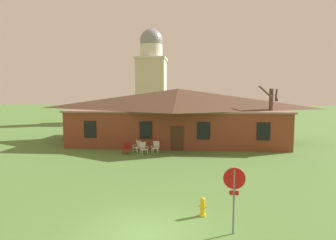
{
  "coord_description": "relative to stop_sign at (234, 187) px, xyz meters",
  "views": [
    {
      "loc": [
        1.72,
        -9.89,
        5.07
      ],
      "look_at": [
        -0.01,
        9.05,
        3.23
      ],
      "focal_mm": 31.4,
      "sensor_mm": 36.0,
      "label": 1
    }
  ],
  "objects": [
    {
      "name": "ground_plane",
      "position": [
        -3.13,
        -0.34,
        -1.72
      ],
      "size": [
        200.0,
        200.0,
        0.0
      ],
      "primitive_type": "plane",
      "color": "#517A38"
    },
    {
      "name": "bare_tree_beside_building",
      "position": [
        5.45,
        16.96,
        1.24
      ],
      "size": [
        1.79,
        1.51,
        5.62
      ],
      "color": "brown",
      "rests_on": "ground"
    },
    {
      "name": "lawn_chair_left_end",
      "position": [
        -5.57,
        13.15,
        -1.22
      ],
      "size": [
        0.83,
        0.86,
        0.96
      ],
      "color": "silver",
      "rests_on": "ground"
    },
    {
      "name": "lawn_chair_by_porch",
      "position": [
        -6.97,
        13.07,
        -1.22
      ],
      "size": [
        0.7,
        0.74,
        0.96
      ],
      "color": "maroon",
      "rests_on": "ground"
    },
    {
      "name": "stop_sign",
      "position": [
        0.0,
        0.0,
        0.0
      ],
      "size": [
        0.81,
        0.08,
        2.44
      ],
      "color": "slate",
      "rests_on": "ground"
    },
    {
      "name": "fire_hydrant",
      "position": [
        -1.05,
        1.44,
        -1.34
      ],
      "size": [
        0.36,
        0.28,
        0.79
      ],
      "color": "gold",
      "rests_on": "ground"
    },
    {
      "name": "lawn_chair_near_door",
      "position": [
        -6.16,
        13.82,
        -1.22
      ],
      "size": [
        0.82,
        0.85,
        0.96
      ],
      "color": "silver",
      "rests_on": "ground"
    },
    {
      "name": "lawn_chair_middle",
      "position": [
        -4.62,
        13.75,
        -1.22
      ],
      "size": [
        0.7,
        0.74,
        0.96
      ],
      "color": "silver",
      "rests_on": "ground"
    },
    {
      "name": "dome_tower",
      "position": [
        -8.89,
        40.38,
        5.76
      ],
      "size": [
        5.18,
        5.18,
        16.59
      ],
      "color": "beige",
      "rests_on": "ground"
    },
    {
      "name": "brick_building",
      "position": [
        -3.13,
        19.78,
        1.02
      ],
      "size": [
        20.74,
        10.4,
        5.38
      ],
      "color": "brown",
      "rests_on": "ground"
    }
  ]
}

